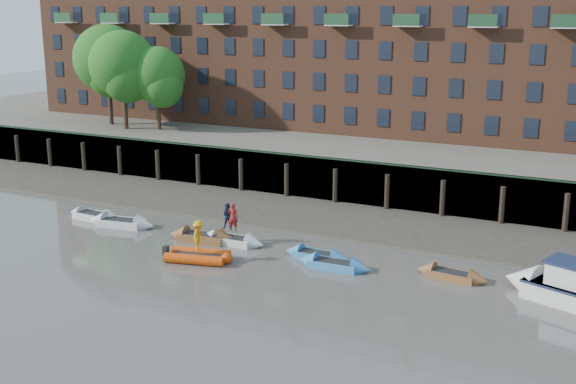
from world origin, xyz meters
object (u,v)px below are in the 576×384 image
Objects in this scene: rowboat_6 at (452,275)px; person_rower_b at (228,216)px; person_rower_a at (233,217)px; rowboat_0 at (94,216)px; rowboat_4 at (317,256)px; rowboat_2 at (203,237)px; rowboat_1 at (121,223)px; person_rib_crew at (199,236)px; rowboat_3 at (232,240)px; motor_launch at (559,287)px; rowboat_5 at (334,265)px; rib_tender at (200,256)px.

person_rower_b is (-13.81, -0.06, 1.47)m from rowboat_6.
person_rower_b is (-0.40, 0.09, -0.05)m from person_rower_a.
rowboat_0 is at bearing 159.57° from person_rower_b.
person_rower_b reaches higher than rowboat_4.
rowboat_2 is at bearing -177.70° from rowboat_4.
person_rib_crew is at bearing -30.70° from rowboat_1.
person_rower_a reaches higher than person_rower_b.
person_rib_crew is (0.28, -3.67, -0.16)m from person_rower_b.
rowboat_0 is 11.11m from rowboat_3.
rowboat_6 is (21.90, 0.36, -0.04)m from rowboat_1.
rowboat_2 is 2.92× the size of person_rower_b.
rowboat_1 is at bearing -179.15° from rowboat_4.
motor_launch reaches higher than rowboat_4.
person_rower_a reaches higher than rowboat_2.
person_rower_b reaches higher than person_rib_crew.
rowboat_2 reaches higher than rowboat_0.
rowboat_0 is 11.31m from person_rower_a.
rowboat_5 is 2.41× the size of person_rib_crew.
rowboat_1 is at bearing 54.38° from person_rib_crew.
person_rib_crew is (-0.03, -0.06, 1.23)m from rib_tender.
rowboat_0 reaches higher than rowboat_4.
rowboat_3 is 1.13× the size of rib_tender.
rowboat_1 is 2.76× the size of person_rib_crew.
rowboat_1 is (2.72, -0.48, 0.02)m from rowboat_0.
rowboat_5 is 6.36m from rowboat_6.
person_rower_b is (-0.30, 0.13, 1.45)m from rowboat_3.
rowboat_6 is at bearing 3.64° from rowboat_4.
person_rower_b reaches higher than rowboat_1.
rowboat_3 is 0.63× the size of motor_launch.
person_rib_crew is at bearing 76.97° from person_rower_a.
person_rib_crew is (-0.02, -3.54, 1.29)m from rowboat_3.
rowboat_4 is 2.28× the size of person_rib_crew.
rowboat_6 is 5.46m from motor_launch.
rowboat_4 is 1.01× the size of rowboat_6.
person_rower_b is at bearing 10.64° from rowboat_2.
rowboat_2 is at bearing 107.08° from rib_tender.
person_rower_a is at bearing 167.74° from rowboat_5.
rib_tender is at bearing 28.57° from motor_launch.
rowboat_6 is (15.36, 0.56, -0.03)m from rowboat_2.
person_rower_a is at bearing -173.79° from rowboat_6.
person_rower_b reaches higher than rowboat_2.
person_rower_b is at bearing -23.62° from person_rower_a.
rowboat_1 is at bearing 18.73° from motor_launch.
rowboat_4 is 2.36× the size of person_rower_a.
rowboat_2 reaches higher than rowboat_5.
rowboat_5 reaches higher than rowboat_6.
motor_launch is (18.92, -0.31, 0.47)m from rowboat_3.
motor_launch is (30.03, -0.63, 0.46)m from rowboat_0.
person_rib_crew is at bearing -91.59° from rowboat_3.
motor_launch reaches higher than rib_tender.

